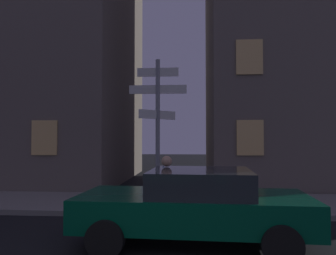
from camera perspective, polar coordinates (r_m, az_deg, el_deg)
The scene contains 5 objects.
sidewalk_kerb at distance 10.08m, azimuth -0.98°, elevation -12.76°, with size 40.00×3.18×0.14m, color gray.
signpost at distance 9.19m, azimuth -1.77°, elevation 1.49°, with size 1.59×0.92×4.02m.
car_side_parked at distance 6.40m, azimuth 4.60°, elevation -12.96°, with size 4.40×2.23×1.38m.
cyclist at distance 6.99m, azimuth 0.17°, elevation -11.94°, with size 1.81×0.37×1.61m.
building_left_block at distance 19.02m, azimuth -25.66°, elevation 15.75°, with size 12.04×8.99×15.36m.
Camera 1 is at (0.94, -2.36, 1.96)m, focal length 35.67 mm.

